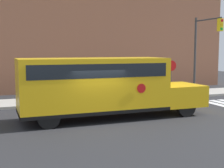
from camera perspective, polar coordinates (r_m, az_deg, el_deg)
ground_plane at (r=14.76m, az=-2.85°, el=-7.12°), size 60.00×60.00×0.00m
sidewalk_strip at (r=20.91m, az=-8.34°, el=-3.00°), size 44.00×3.00×0.15m
building_backdrop at (r=27.04m, az=-11.49°, el=8.16°), size 32.00×4.00×8.74m
school_bus at (r=15.38m, az=-1.74°, el=-0.11°), size 9.48×2.57×3.02m
stop_sign at (r=22.84m, az=10.78°, el=2.06°), size 0.76×0.10×2.66m
traffic_light at (r=22.64m, az=16.25°, el=6.81°), size 0.28×2.81×5.70m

